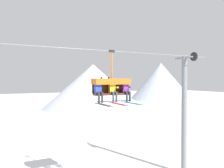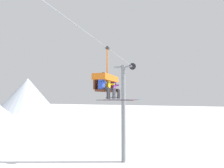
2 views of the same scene
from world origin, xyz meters
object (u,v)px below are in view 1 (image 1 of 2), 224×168
Objects in this scene: skier_yellow at (113,90)px; skier_purple at (126,90)px; lift_tower_far at (184,111)px; skier_blue at (99,90)px; chairlift_chair at (111,84)px.

skier_purple is at bearing -0.50° from skier_yellow.
skier_yellow is (-5.79, -0.92, 1.60)m from lift_tower_far.
skier_blue is 1.56m from skier_purple.
lift_tower_far is 6.08m from skier_yellow.
lift_tower_far reaches higher than skier_blue.
skier_blue is (-6.57, -0.92, 1.60)m from lift_tower_far.
chairlift_chair is at bearing 89.11° from skier_yellow.
chairlift_chair is (-5.79, -0.71, 1.88)m from lift_tower_far.
lift_tower_far reaches higher than chairlift_chair.
skier_yellow is at bearing -170.96° from lift_tower_far.
skier_yellow is (0.77, 0.00, 0.00)m from skier_blue.
skier_yellow is at bearing -90.89° from chairlift_chair.
skier_yellow is at bearing 179.50° from skier_purple.
skier_blue is at bearing -172.01° from lift_tower_far.
skier_blue reaches higher than skier_purple.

